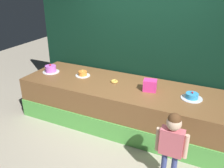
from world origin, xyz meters
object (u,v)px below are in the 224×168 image
(pink_box, at_px, (150,85))
(cake_far_left, at_px, (51,69))
(donut, at_px, (114,81))
(cake_center_left, at_px, (83,74))
(child_figure, at_px, (172,140))
(cake_center_right, at_px, (192,96))

(pink_box, height_order, cake_far_left, pink_box)
(donut, relative_size, cake_center_left, 0.46)
(child_figure, distance_m, donut, 1.70)
(cake_center_left, bearing_deg, cake_center_right, -2.08)
(donut, xyz_separation_m, cake_center_left, (-0.67, 0.02, 0.02))
(donut, height_order, cake_center_right, cake_center_right)
(pink_box, height_order, cake_center_right, pink_box)
(pink_box, xyz_separation_m, cake_center_left, (-1.34, 0.08, -0.06))
(cake_far_left, bearing_deg, child_figure, -21.15)
(cake_far_left, distance_m, cake_center_right, 2.69)
(donut, xyz_separation_m, cake_center_right, (1.34, -0.05, 0.02))
(child_figure, relative_size, pink_box, 4.84)
(pink_box, xyz_separation_m, cake_far_left, (-2.02, -0.03, -0.03))
(cake_far_left, relative_size, cake_center_left, 1.17)
(pink_box, relative_size, donut, 1.69)
(donut, bearing_deg, child_figure, -40.49)
(cake_far_left, bearing_deg, pink_box, 0.73)
(cake_far_left, bearing_deg, cake_center_left, 8.71)
(cake_center_right, bearing_deg, child_figure, -92.91)
(pink_box, distance_m, cake_center_left, 1.35)
(child_figure, xyz_separation_m, pink_box, (-0.62, 1.05, 0.18))
(pink_box, xyz_separation_m, cake_center_right, (0.67, 0.00, -0.06))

